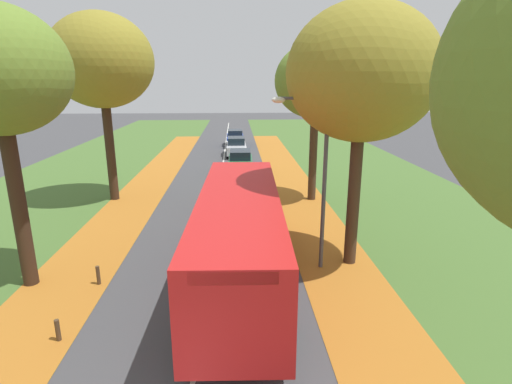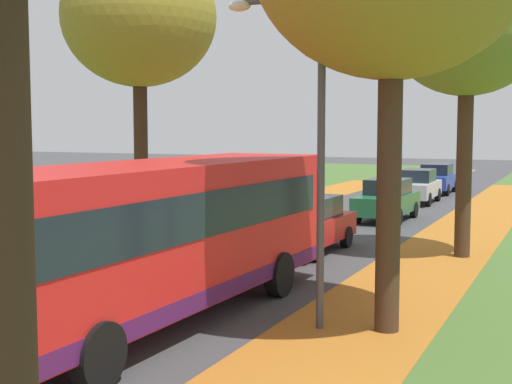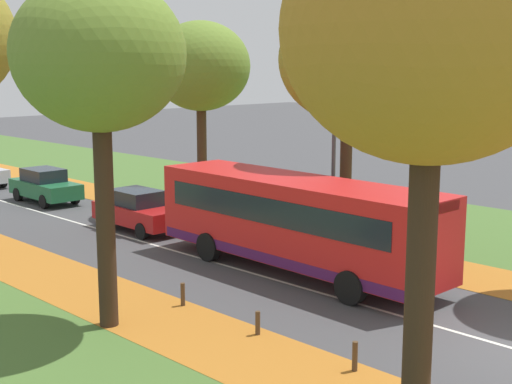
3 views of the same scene
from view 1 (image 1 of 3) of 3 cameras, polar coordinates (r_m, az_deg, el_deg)
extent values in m
cube|color=#476B2D|center=(26.89, -25.19, 0.26)|extent=(12.00, 90.00, 0.01)
cube|color=#B26B23|center=(19.95, -19.19, -4.09)|extent=(2.80, 60.00, 0.00)
cube|color=#476B2D|center=(26.19, 15.35, 0.83)|extent=(12.00, 90.00, 0.01)
cube|color=#B26B23|center=(19.47, 7.83, -3.81)|extent=(2.80, 60.00, 0.00)
cube|color=silver|center=(24.89, -5.20, 0.57)|extent=(0.12, 80.00, 0.01)
cylinder|color=#382619|center=(14.48, -30.73, -2.06)|extent=(0.47, 0.47, 5.18)
cylinder|color=#382619|center=(23.28, -20.09, 5.46)|extent=(0.49, 0.49, 5.42)
ellipsoid|color=olive|center=(23.00, -21.23, 17.08)|extent=(5.34, 5.34, 4.80)
cylinder|color=#422D1E|center=(14.45, 13.76, -1.02)|extent=(0.43, 0.43, 4.82)
ellipsoid|color=olive|center=(13.88, 14.93, 16.10)|extent=(4.95, 4.95, 4.45)
cylinder|color=#422D1E|center=(22.13, 8.14, 4.97)|extent=(0.43, 0.43, 4.81)
ellipsoid|color=olive|center=(21.76, 8.56, 15.44)|extent=(4.31, 4.31, 3.88)
cylinder|color=#4C3823|center=(11.89, -26.46, -17.27)|extent=(0.12, 0.12, 0.60)
cylinder|color=#4C3823|center=(14.23, -21.61, -11.01)|extent=(0.12, 0.12, 0.65)
cylinder|color=#47474C|center=(13.69, 9.73, 0.85)|extent=(0.14, 0.14, 6.00)
cylinder|color=#47474C|center=(13.11, 6.81, 13.17)|extent=(1.60, 0.10, 0.10)
ellipsoid|color=silver|center=(13.00, 3.24, 13.01)|extent=(0.44, 0.28, 0.20)
cube|color=red|center=(12.96, -2.39, -5.70)|extent=(2.83, 10.47, 2.50)
cube|color=#19232D|center=(8.19, -3.17, -16.54)|extent=(2.30, 0.17, 1.30)
cube|color=#19232D|center=(12.82, -2.41, -4.03)|extent=(2.83, 9.23, 0.80)
cube|color=#4C1951|center=(13.38, -2.33, -9.97)|extent=(2.84, 10.27, 0.32)
cube|color=yellow|center=(7.81, -3.25, -12.15)|extent=(1.75, 0.14, 0.28)
cylinder|color=black|center=(10.70, 4.04, -18.25)|extent=(0.33, 0.97, 0.96)
cylinder|color=black|center=(10.77, -9.34, -18.21)|extent=(0.33, 0.97, 0.96)
cylinder|color=black|center=(16.10, 2.12, -6.11)|extent=(0.33, 0.97, 0.96)
cylinder|color=black|center=(16.14, -6.37, -6.14)|extent=(0.33, 0.97, 0.96)
cube|color=#B21919|center=(21.07, -2.89, -0.29)|extent=(1.76, 4.22, 0.70)
cube|color=#19232D|center=(21.04, -2.91, 1.52)|extent=(1.47, 2.04, 0.60)
cylinder|color=black|center=(19.93, -0.67, -2.26)|extent=(0.23, 0.64, 0.64)
cylinder|color=black|center=(19.95, -5.17, -2.30)|extent=(0.23, 0.64, 0.64)
cylinder|color=black|center=(22.42, -0.84, -0.22)|extent=(0.23, 0.64, 0.64)
cylinder|color=black|center=(22.44, -4.84, -0.26)|extent=(0.23, 0.64, 0.64)
cube|color=#1E6038|center=(28.83, -2.25, 4.06)|extent=(1.76, 4.22, 0.70)
cube|color=#19232D|center=(28.85, -2.27, 5.39)|extent=(1.47, 2.04, 0.60)
cylinder|color=black|center=(27.64, -0.62, 2.83)|extent=(0.23, 0.64, 0.64)
cylinder|color=black|center=(27.64, -3.87, 2.80)|extent=(0.23, 0.64, 0.64)
cylinder|color=black|center=(30.18, -0.76, 3.92)|extent=(0.23, 0.64, 0.64)
cylinder|color=black|center=(30.19, -3.73, 3.89)|extent=(0.23, 0.64, 0.64)
cube|color=#B7BABF|center=(35.59, -2.84, 6.27)|extent=(1.76, 4.23, 0.70)
cube|color=#19232D|center=(35.64, -2.86, 7.34)|extent=(1.48, 2.04, 0.60)
cylinder|color=black|center=(34.39, -1.48, 5.36)|extent=(0.23, 0.64, 0.64)
cylinder|color=black|center=(34.36, -4.10, 5.32)|extent=(0.23, 0.64, 0.64)
cylinder|color=black|center=(36.95, -1.65, 6.08)|extent=(0.23, 0.64, 0.64)
cylinder|color=black|center=(36.93, -4.09, 6.04)|extent=(0.23, 0.64, 0.64)
cube|color=#233D9E|center=(41.08, -3.00, 7.52)|extent=(1.76, 4.22, 0.70)
cube|color=#19232D|center=(41.14, -3.01, 8.45)|extent=(1.47, 2.03, 0.60)
cylinder|color=black|center=(39.86, -1.83, 6.78)|extent=(0.23, 0.64, 0.64)
cylinder|color=black|center=(39.84, -4.09, 6.74)|extent=(0.23, 0.64, 0.64)
cylinder|color=black|center=(42.43, -1.95, 7.32)|extent=(0.23, 0.64, 0.64)
cylinder|color=black|center=(42.41, -4.08, 7.28)|extent=(0.23, 0.64, 0.64)
camera|label=2|loc=(7.76, 74.16, -17.54)|focal=50.00mm
camera|label=3|loc=(16.43, -101.22, -3.08)|focal=50.00mm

